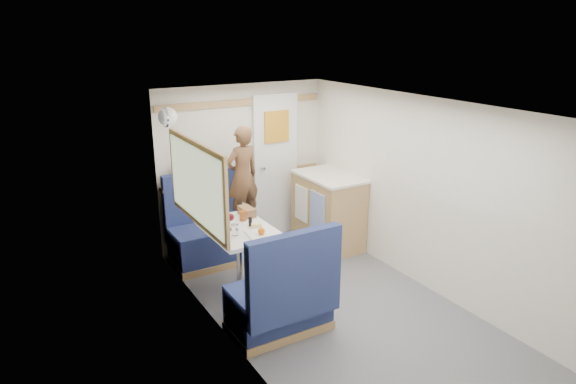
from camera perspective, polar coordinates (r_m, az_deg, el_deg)
floor at (r=5.04m, az=6.76°, el=-13.89°), size 4.50×4.50×0.00m
ceiling at (r=4.34m, az=7.72°, el=9.17°), size 4.50×4.50×0.00m
wall_back at (r=6.44m, az=-5.01°, el=3.01°), size 2.20×0.02×2.00m
wall_left at (r=4.07m, az=-5.29°, el=-6.07°), size 0.02×4.50×2.00m
wall_right at (r=5.31m, az=16.70°, el=-0.95°), size 0.02×4.50×2.00m
oak_trim_low at (r=6.46m, az=-4.90°, el=1.69°), size 2.15×0.02×0.08m
oak_trim_high at (r=6.26m, az=-5.13°, el=9.88°), size 2.15×0.02×0.08m
side_window at (r=4.86m, az=-10.22°, el=0.90°), size 0.04×1.30×0.72m
rear_door at (r=6.61m, az=-1.37°, el=3.23°), size 0.62×0.12×1.86m
dinette_table at (r=5.24m, az=-5.39°, el=-5.55°), size 0.62×0.92×0.72m
bench_far at (r=6.08m, az=-8.80°, el=-5.01°), size 0.90×0.59×1.05m
bench_near at (r=4.68m, az=-0.67°, el=-12.23°), size 0.90×0.59×1.05m
ledge at (r=6.11m, az=-9.96°, el=0.83°), size 0.90×0.14×0.04m
dome_light at (r=5.54m, az=-13.23°, el=8.13°), size 0.20×0.20×0.20m
galley_counter at (r=6.41m, az=4.46°, el=-2.04°), size 0.57×0.92×0.92m
person at (r=5.86m, az=-5.08°, el=1.78°), size 0.46×0.34×1.15m
duffel_bag at (r=6.08m, az=-9.83°, el=2.12°), size 0.51×0.26×0.24m
tray at (r=4.98m, az=-3.00°, el=-4.78°), size 0.29×0.36×0.02m
orange_fruit at (r=4.96m, az=-2.98°, el=-4.35°), size 0.07×0.07×0.07m
cheese_block at (r=5.15m, az=-3.54°, el=-3.70°), size 0.11×0.08×0.03m
wine_glass at (r=5.11m, az=-6.40°, el=-2.87°), size 0.08×0.08×0.17m
tumbler_left at (r=4.99m, az=-5.89°, el=-4.21°), size 0.07×0.07×0.11m
tumbler_right at (r=5.32m, az=-6.84°, el=-2.80°), size 0.07×0.07×0.12m
beer_glass at (r=5.35m, az=-5.04°, el=-2.64°), size 0.07×0.07×0.11m
pepper_grinder at (r=5.21m, az=-4.22°, el=-3.31°), size 0.04×0.04×0.10m
bread_loaf at (r=5.50m, az=-4.59°, el=-2.16°), size 0.12×0.22×0.09m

